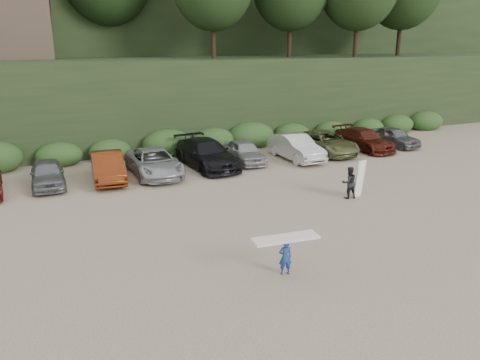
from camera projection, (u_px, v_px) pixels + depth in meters
name	position (u px, v px, depth m)	size (l,w,h in m)	color
ground	(312.00, 224.00, 19.27)	(120.00, 120.00, 0.00)	tan
hillside_backdrop	(121.00, 0.00, 47.36)	(90.00, 41.50, 28.00)	black
parked_cars	(164.00, 160.00, 26.58)	(36.38, 5.96, 1.65)	silver
child_surfer	(285.00, 249.00, 14.85)	(2.20, 0.80, 1.29)	navy
adult_surfer	(350.00, 182.00, 22.22)	(1.24, 0.68, 1.82)	black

